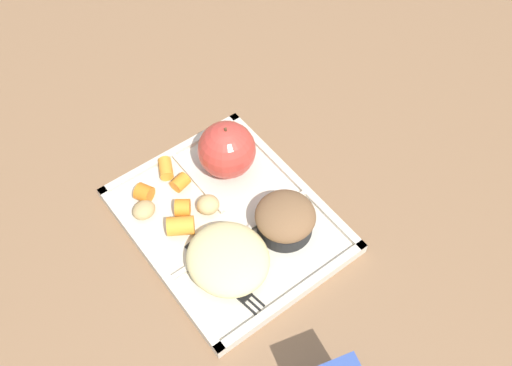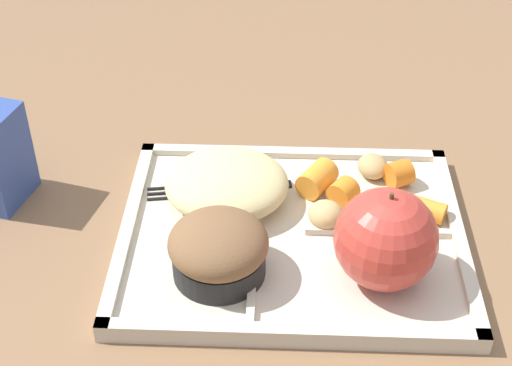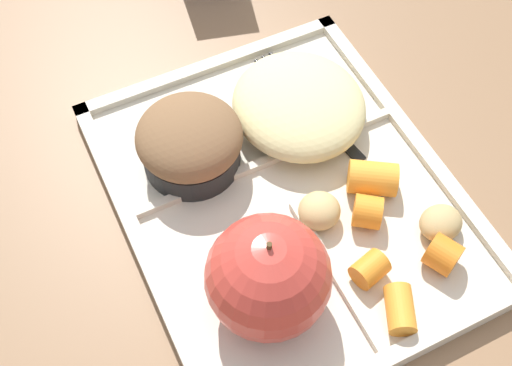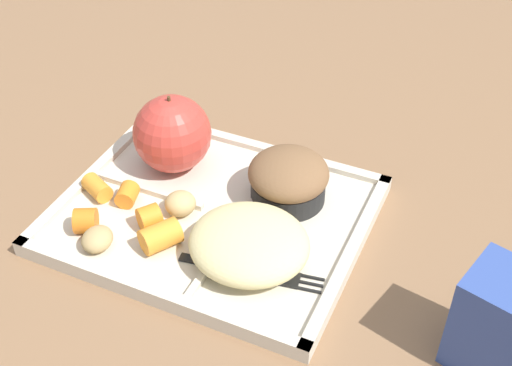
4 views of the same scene
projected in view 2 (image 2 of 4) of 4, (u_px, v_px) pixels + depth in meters
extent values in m
plane|color=#846042|center=(291.00, 241.00, 0.71)|extent=(6.00, 6.00, 0.00)
cube|color=beige|center=(292.00, 237.00, 0.70)|extent=(0.31, 0.25, 0.01)
cube|color=beige|center=(292.00, 153.00, 0.79)|extent=(0.31, 0.01, 0.01)
cube|color=beige|center=(291.00, 331.00, 0.60)|extent=(0.31, 0.01, 0.01)
cube|color=beige|center=(458.00, 234.00, 0.69)|extent=(0.01, 0.25, 0.01)
cube|color=beige|center=(128.00, 225.00, 0.70)|extent=(0.01, 0.25, 0.01)
cube|color=beige|center=(255.00, 229.00, 0.70)|extent=(0.01, 0.23, 0.01)
cube|color=beige|center=(378.00, 231.00, 0.70)|extent=(0.13, 0.01, 0.01)
sphere|color=#C63D33|center=(386.00, 239.00, 0.63)|extent=(0.09, 0.09, 0.09)
cylinder|color=#4C381E|center=(391.00, 198.00, 0.60)|extent=(0.00, 0.00, 0.01)
cylinder|color=black|center=(219.00, 262.00, 0.65)|extent=(0.08, 0.08, 0.02)
ellipsoid|color=brown|center=(218.00, 243.00, 0.64)|extent=(0.08, 0.08, 0.04)
cylinder|color=orange|center=(343.00, 192.00, 0.73)|extent=(0.03, 0.03, 0.03)
cylinder|color=orange|center=(427.00, 210.00, 0.71)|extent=(0.04, 0.03, 0.02)
cylinder|color=orange|center=(399.00, 174.00, 0.75)|extent=(0.03, 0.03, 0.03)
cylinder|color=orange|center=(317.00, 179.00, 0.74)|extent=(0.04, 0.05, 0.03)
cylinder|color=orange|center=(389.00, 211.00, 0.71)|extent=(0.03, 0.03, 0.02)
ellipsoid|color=tan|center=(373.00, 166.00, 0.76)|extent=(0.03, 0.04, 0.02)
ellipsoid|color=tan|center=(326.00, 214.00, 0.70)|extent=(0.04, 0.04, 0.02)
ellipsoid|color=beige|center=(227.00, 184.00, 0.72)|extent=(0.12, 0.11, 0.04)
sphere|color=brown|center=(230.00, 180.00, 0.74)|extent=(0.03, 0.03, 0.03)
sphere|color=brown|center=(251.00, 195.00, 0.72)|extent=(0.03, 0.03, 0.03)
sphere|color=#755B4C|center=(231.00, 177.00, 0.74)|extent=(0.04, 0.04, 0.04)
sphere|color=#755B4C|center=(228.00, 193.00, 0.72)|extent=(0.03, 0.03, 0.03)
cube|color=black|center=(246.00, 187.00, 0.75)|extent=(0.09, 0.02, 0.00)
cube|color=black|center=(185.00, 192.00, 0.75)|extent=(0.03, 0.02, 0.00)
cylinder|color=black|center=(159.00, 188.00, 0.75)|extent=(0.02, 0.01, 0.00)
cylinder|color=black|center=(159.00, 193.00, 0.74)|extent=(0.02, 0.01, 0.00)
cylinder|color=black|center=(159.00, 199.00, 0.74)|extent=(0.02, 0.01, 0.00)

